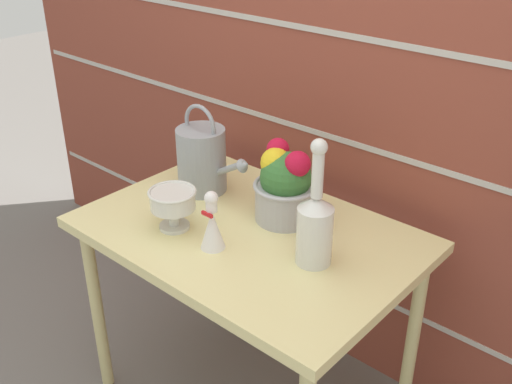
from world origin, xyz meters
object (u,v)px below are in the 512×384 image
at_px(flower_planter, 285,185).
at_px(figurine_vase, 212,225).
at_px(watering_can, 202,159).
at_px(crystal_pedestal_bowl, 173,202).
at_px(glass_decanter, 315,224).

height_order(flower_planter, figurine_vase, flower_planter).
bearing_deg(figurine_vase, watering_can, 140.00).
height_order(crystal_pedestal_bowl, glass_decanter, glass_decanter).
xyz_separation_m(glass_decanter, figurine_vase, (-0.27, -0.14, -0.05)).
bearing_deg(glass_decanter, watering_can, 169.24).
xyz_separation_m(flower_planter, figurine_vase, (-0.05, -0.28, -0.04)).
bearing_deg(figurine_vase, flower_planter, 79.41).
distance_m(watering_can, glass_decanter, 0.58).
distance_m(flower_planter, glass_decanter, 0.26).
distance_m(flower_planter, figurine_vase, 0.29).
distance_m(watering_can, flower_planter, 0.35).
bearing_deg(flower_planter, watering_can, -174.75).
bearing_deg(watering_can, flower_planter, 5.25).
bearing_deg(watering_can, glass_decanter, -10.76).
relative_size(glass_decanter, figurine_vase, 2.04).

